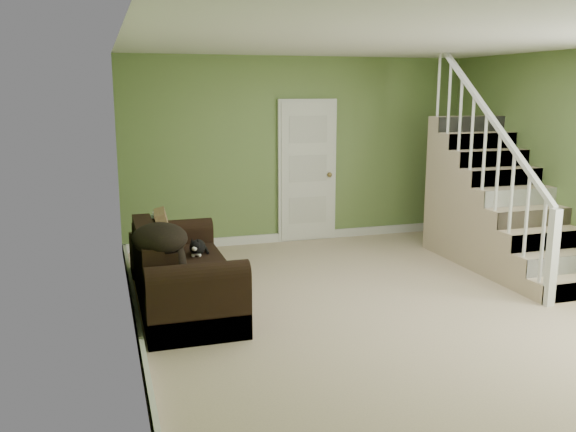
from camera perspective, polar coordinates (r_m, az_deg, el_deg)
floor at (r=6.45m, az=8.79°, el=-7.85°), size 5.00×5.50×0.01m
ceiling at (r=6.10m, az=9.58°, el=15.85°), size 5.00×5.50×0.01m
wall_back at (r=8.67m, az=1.10°, el=6.15°), size 5.00×0.04×2.60m
wall_left at (r=5.52m, az=-14.85°, el=2.51°), size 0.04×5.50×2.60m
baseboard_back at (r=8.85m, az=1.13°, el=-1.88°), size 5.00×0.04×0.12m
baseboard_left at (r=5.84m, az=-13.91°, el=-9.56°), size 0.04×5.50×0.12m
door at (r=8.70m, az=1.82°, el=4.21°), size 0.86×0.12×2.02m
staircase at (r=8.09m, az=18.73°, el=0.40°), size 1.00×2.51×2.82m
sofa at (r=6.22m, az=-10.08°, el=-5.62°), size 0.89×2.07×0.82m
side_table at (r=7.13m, az=-12.21°, el=-3.67°), size 0.58×0.58×0.78m
cat at (r=6.46m, az=-8.41°, el=-2.93°), size 0.25×0.45×0.21m
banana at (r=5.90m, az=-9.05°, el=-4.92°), size 0.15×0.20×0.06m
throw_pillow at (r=6.85m, az=-11.44°, el=-1.38°), size 0.26×0.48×0.48m
throw_blanket at (r=5.57m, az=-11.92°, el=-2.05°), size 0.58×0.71×0.27m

